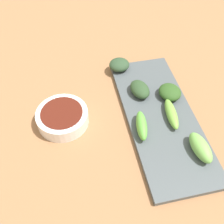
% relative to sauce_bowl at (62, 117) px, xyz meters
% --- Properties ---
extents(tabletop, '(2.10, 2.10, 0.02)m').
position_rel_sauce_bowl_xyz_m(tabletop, '(0.11, -0.04, -0.03)').
color(tabletop, '#956743').
rests_on(tabletop, ground).
extents(sauce_bowl, '(0.11, 0.11, 0.03)m').
position_rel_sauce_bowl_xyz_m(sauce_bowl, '(0.00, 0.00, 0.00)').
color(sauce_bowl, white).
rests_on(sauce_bowl, tabletop).
extents(serving_plate, '(0.15, 0.38, 0.01)m').
position_rel_sauce_bowl_xyz_m(serving_plate, '(0.22, -0.04, -0.01)').
color(serving_plate, '#495155').
rests_on(serving_plate, tabletop).
extents(broccoli_stalk_0, '(0.03, 0.08, 0.03)m').
position_rel_sauce_bowl_xyz_m(broccoli_stalk_0, '(0.16, -0.07, 0.01)').
color(broccoli_stalk_0, '#5CB140').
rests_on(broccoli_stalk_0, serving_plate).
extents(broccoli_leafy_1, '(0.05, 0.05, 0.03)m').
position_rel_sauce_bowl_xyz_m(broccoli_leafy_1, '(0.16, 0.14, 0.01)').
color(broccoli_leafy_1, '#2C452C').
rests_on(broccoli_leafy_1, serving_plate).
extents(broccoli_stalk_2, '(0.04, 0.08, 0.03)m').
position_rel_sauce_bowl_xyz_m(broccoli_stalk_2, '(0.26, -0.14, 0.01)').
color(broccoli_stalk_2, '#75B652').
rests_on(broccoli_stalk_2, serving_plate).
extents(broccoli_stalk_3, '(0.03, 0.09, 0.02)m').
position_rel_sauce_bowl_xyz_m(broccoli_stalk_3, '(0.24, -0.05, 0.00)').
color(broccoli_stalk_3, '#73AB41').
rests_on(broccoli_stalk_3, serving_plate).
extents(broccoli_leafy_4, '(0.05, 0.07, 0.03)m').
position_rel_sauce_bowl_xyz_m(broccoli_leafy_4, '(0.19, 0.04, 0.01)').
color(broccoli_leafy_4, '#2C4628').
rests_on(broccoli_leafy_4, serving_plate).
extents(broccoli_leafy_5, '(0.06, 0.07, 0.03)m').
position_rel_sauce_bowl_xyz_m(broccoli_leafy_5, '(0.26, 0.02, 0.01)').
color(broccoli_leafy_5, '#2D501F').
rests_on(broccoli_leafy_5, serving_plate).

